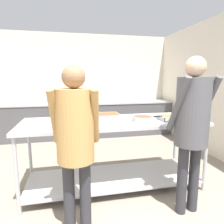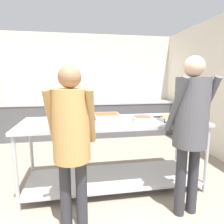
{
  "view_description": "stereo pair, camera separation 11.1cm",
  "coord_description": "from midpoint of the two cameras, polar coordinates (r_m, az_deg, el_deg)",
  "views": [
    {
      "loc": [
        -0.46,
        -1.11,
        1.5
      ],
      "look_at": [
        0.12,
        1.56,
        1.04
      ],
      "focal_mm": 32.0,
      "sensor_mm": 36.0,
      "label": 1
    },
    {
      "loc": [
        -0.35,
        -1.13,
        1.5
      ],
      "look_at": [
        0.12,
        1.56,
        1.04
      ],
      "focal_mm": 32.0,
      "sensor_mm": 36.0,
      "label": 2
    }
  ],
  "objects": [
    {
      "name": "plate_stack",
      "position": [
        2.7,
        -17.46,
        -2.35
      ],
      "size": [
        0.24,
        0.24,
        0.05
      ],
      "color": "white",
      "rests_on": "serving_counter"
    },
    {
      "name": "water_bottle",
      "position": [
        5.2,
        -15.72,
        3.66
      ],
      "size": [
        0.08,
        0.08,
        0.22
      ],
      "color": "silver",
      "rests_on": "back_counter"
    },
    {
      "name": "serving_tray_vegetables",
      "position": [
        2.84,
        18.28,
        -1.76
      ],
      "size": [
        0.4,
        0.27,
        0.05
      ],
      "color": "#ADAFB5",
      "rests_on": "serving_counter"
    },
    {
      "name": "wall_right",
      "position": [
        4.25,
        29.19,
        6.02
      ],
      "size": [
        0.06,
        4.49,
        2.65
      ],
      "color": "beige",
      "rests_on": "ground_plane"
    },
    {
      "name": "guest_serving_left",
      "position": [
        2.26,
        22.89,
        -2.18
      ],
      "size": [
        0.47,
        0.37,
        1.72
      ],
      "color": "#2D2D33",
      "rests_on": "ground_plane"
    },
    {
      "name": "serving_counter",
      "position": [
        2.77,
        1.52,
        -8.66
      ],
      "size": [
        2.42,
        0.87,
        0.94
      ],
      "color": "#ADAFB5",
      "rests_on": "ground_plane"
    },
    {
      "name": "guest_serving_right",
      "position": [
        1.89,
        -9.85,
        -5.89
      ],
      "size": [
        0.48,
        0.36,
        1.62
      ],
      "color": "#2D2D33",
      "rests_on": "ground_plane"
    },
    {
      "name": "wall_rear",
      "position": [
        5.51,
        -5.71,
        7.71
      ],
      "size": [
        4.59,
        0.06,
        2.65
      ],
      "color": "beige",
      "rests_on": "ground_plane"
    },
    {
      "name": "serving_tray_greens",
      "position": [
        2.89,
        -0.41,
        -1.1
      ],
      "size": [
        0.36,
        0.34,
        0.05
      ],
      "color": "#ADAFB5",
      "rests_on": "serving_counter"
    },
    {
      "name": "sauce_pan",
      "position": [
        2.67,
        9.89,
        -1.9
      ],
      "size": [
        0.42,
        0.28,
        0.06
      ],
      "color": "#ADAFB5",
      "rests_on": "serving_counter"
    },
    {
      "name": "serving_tray_roast",
      "position": [
        2.75,
        -9.25,
        -1.78
      ],
      "size": [
        0.46,
        0.33,
        0.05
      ],
      "color": "#ADAFB5",
      "rests_on": "serving_counter"
    },
    {
      "name": "back_counter",
      "position": [
        5.24,
        -5.25,
        -2.01
      ],
      "size": [
        4.43,
        0.65,
        0.9
      ],
      "color": "#4C4C51",
      "rests_on": "ground_plane"
    }
  ]
}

